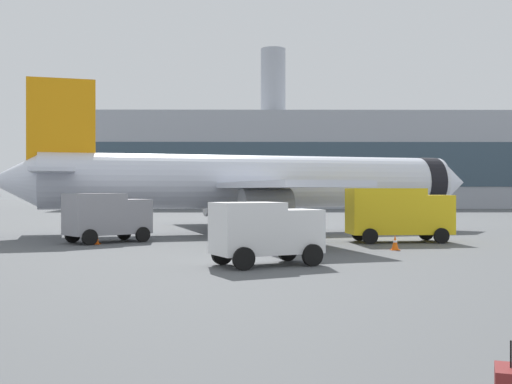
{
  "coord_description": "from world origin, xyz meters",
  "views": [
    {
      "loc": [
        -0.12,
        -3.86,
        3.09
      ],
      "look_at": [
        0.08,
        25.44,
        3.0
      ],
      "focal_mm": 44.9,
      "sensor_mm": 36.0,
      "label": 1
    }
  ],
  "objects": [
    {
      "name": "safety_cone_mid",
      "position": [
        7.26,
        28.93,
        0.39
      ],
      "size": [
        0.44,
        0.44,
        0.79
      ],
      "color": "#F2590C",
      "rests_on": "ground"
    },
    {
      "name": "terminal_building",
      "position": [
        15.28,
        110.1,
        8.25
      ],
      "size": [
        91.88,
        18.6,
        28.27
      ],
      "color": "#9EA3AD",
      "rests_on": "ground"
    },
    {
      "name": "airplane_at_gate",
      "position": [
        -0.02,
        42.34,
        3.66
      ],
      "size": [
        35.15,
        32.06,
        10.5
      ],
      "color": "silver",
      "rests_on": "ground"
    },
    {
      "name": "cargo_van",
      "position": [
        0.44,
        22.25,
        1.45
      ],
      "size": [
        4.83,
        3.82,
        2.6
      ],
      "color": "white",
      "rests_on": "ground"
    },
    {
      "name": "safety_cone_near",
      "position": [
        -8.98,
        32.56,
        0.4
      ],
      "size": [
        0.44,
        0.44,
        0.8
      ],
      "color": "#F2590C",
      "rests_on": "ground"
    },
    {
      "name": "fuel_truck",
      "position": [
        8.56,
        33.97,
        1.77
      ],
      "size": [
        6.18,
        3.14,
        3.2
      ],
      "color": "yellow",
      "rests_on": "ground"
    },
    {
      "name": "service_truck",
      "position": [
        -8.65,
        33.79,
        1.61
      ],
      "size": [
        5.11,
        4.75,
        2.9
      ],
      "color": "gray",
      "rests_on": "ground"
    }
  ]
}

